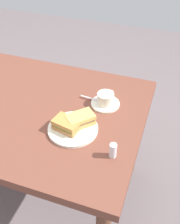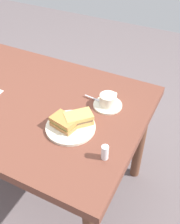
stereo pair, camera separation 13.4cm
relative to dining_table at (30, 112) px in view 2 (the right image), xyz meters
The scene contains 9 objects.
ground_plane 0.68m from the dining_table, ahead, with size 6.00×6.00×0.00m, color #685C5D.
dining_table is the anchor object (origin of this frame).
sandwich_plate 0.35m from the dining_table, 164.37° to the left, with size 0.24×0.24×0.01m, color silver.
sandwich_front 0.35m from the dining_table, 160.90° to the left, with size 0.14×0.11×0.05m.
sandwich_back 0.38m from the dining_table, behind, with size 0.15×0.15×0.05m.
coffee_saucer 0.45m from the dining_table, 160.99° to the right, with size 0.15×0.15×0.01m, color beige.
coffee_cup 0.46m from the dining_table, 160.83° to the right, with size 0.09×0.11×0.06m.
spoon 0.39m from the dining_table, 155.71° to the right, with size 0.10×0.02×0.01m.
salt_shaker 0.59m from the dining_table, 161.34° to the left, with size 0.03×0.03×0.07m, color silver.
Camera 2 is at (-0.83, 0.88, 1.68)m, focal length 43.18 mm.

